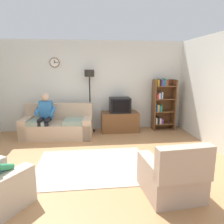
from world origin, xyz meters
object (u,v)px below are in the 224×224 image
tv_stand (120,122)px  couch (58,126)px  tv (120,105)px  person_on_couch (45,113)px  armchair_near_bookshelf (172,177)px  floor_lamp (90,84)px  bookshelf (162,103)px

tv_stand → couch: bearing=-170.2°
tv → person_on_couch: 2.14m
armchair_near_bookshelf → couch: bearing=124.1°
tv_stand → floor_lamp: floor_lamp is taller
couch → tv_stand: size_ratio=1.79×
tv_stand → floor_lamp: 1.46m
tv → floor_lamp: (-0.88, 0.12, 0.63)m
couch → person_on_couch: 0.51m
couch → tv: tv is taller
couch → person_on_couch: person_on_couch is taller
bookshelf → person_on_couch: bookshelf is taller
bookshelf → floor_lamp: 2.29m
tv_stand → person_on_couch: person_on_couch is taller
tv → armchair_near_bookshelf: tv is taller
couch → person_on_couch: (-0.31, -0.11, 0.39)m
couch → tv_stand: 1.82m
couch → bookshelf: 3.19m
tv → person_on_couch: size_ratio=0.48×
tv_stand → person_on_couch: (-2.10, -0.42, 0.40)m
couch → armchair_near_bookshelf: (2.08, -3.08, -0.02)m
tv → person_on_couch: bearing=-169.3°
floor_lamp → armchair_near_bookshelf: floor_lamp is taller
couch → floor_lamp: bearing=24.3°
tv → armchair_near_bookshelf: size_ratio=0.64×
bookshelf → armchair_near_bookshelf: bookshelf is taller
bookshelf → person_on_couch: 3.47m
couch → tv: size_ratio=3.28×
person_on_couch → floor_lamp: bearing=23.1°
tv → bookshelf: size_ratio=0.38×
couch → tv_stand: bearing=9.8°
tv_stand → armchair_near_bookshelf: armchair_near_bookshelf is taller
floor_lamp → person_on_couch: bearing=-156.9°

